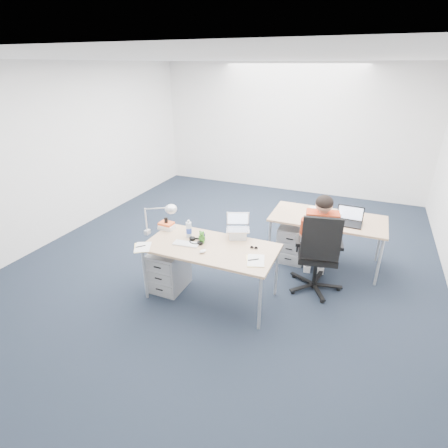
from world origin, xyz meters
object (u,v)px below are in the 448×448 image
Objects in this scene: wireless_keyboard at (186,244)px; bear_figurine at (202,237)px; desk_near at (211,250)px; water_bottle at (189,229)px; sunglasses at (254,248)px; drawer_pedestal_near at (169,269)px; can_koozie at (202,236)px; headphones at (196,241)px; book_stack at (167,226)px; desk_lamp at (156,219)px; office_chair at (316,268)px; cordless_phone at (166,223)px; dark_laptop at (350,216)px; computer_mouse at (203,251)px; far_cup at (339,217)px; drawer_pedestal_far at (293,242)px; seated_person at (319,239)px; silver_laptop at (238,227)px.

bear_figurine is at bearing 27.91° from wireless_keyboard.
desk_near is at bearing -42.14° from bear_figurine.
water_bottle is at bearing 134.76° from bear_figurine.
water_bottle reaches higher than sunglasses.
desk_near reaches higher than drawer_pedestal_near.
can_koozie is at bearing 85.08° from bear_figurine.
headphones is 0.57m from book_stack.
desk_lamp is at bearing -179.43° from sunglasses.
water_bottle is (-0.20, 0.02, 0.06)m from can_koozie.
book_stack is 2.10× the size of sunglasses.
cordless_phone is (-1.94, -0.45, 0.49)m from office_chair.
headphones is 2.13m from dark_laptop.
book_stack reaches higher than computer_mouse.
can_koozie reaches higher than far_cup.
bear_figurine reaches higher than sunglasses.
desk_lamp is at bearing -136.98° from drawer_pedestal_far.
seated_person is at bearing -50.59° from drawer_pedestal_far.
water_bottle is at bearing 159.67° from computer_mouse.
seated_person is at bearing -107.57° from far_cup.
dark_laptop is at bearing 65.75° from computer_mouse.
silver_laptop is 0.86× the size of dark_laptop.
book_stack is (-0.54, 0.19, 0.03)m from headphones.
office_chair is 4.93× the size of headphones.
water_bottle is (-0.36, 0.12, 0.16)m from desk_near.
desk_near is 2.91× the size of drawer_pedestal_far.
desk_lamp reaches higher than bear_figurine.
silver_laptop is at bearing 21.28° from water_bottle.
far_cup is at bearing 36.32° from drawer_pedestal_near.
book_stack is (-0.97, -0.13, -0.11)m from silver_laptop.
can_koozie is at bearing -11.30° from book_stack.
far_cup is at bearing 40.87° from can_koozie.
book_stack is (-1.49, -1.15, 0.50)m from drawer_pedestal_far.
water_bottle is at bearing -31.71° from cordless_phone.
can_koozie is 0.56× the size of book_stack.
silver_laptop is 1.84× the size of cordless_phone.
seated_person is 2.12m from desk_lamp.
desk_near is 16.81× the size of sunglasses.
wireless_keyboard is at bearing -170.63° from bear_figurine.
water_bottle is at bearing -145.68° from dark_laptop.
headphones is 1.14× the size of book_stack.
silver_laptop is 0.68m from wireless_keyboard.
computer_mouse is at bearing -28.55° from book_stack.
wireless_keyboard is (-0.30, -0.07, 0.05)m from desk_near.
desk_near is 0.79m from cordless_phone.
seated_person is 3.72× the size of dark_laptop.
headphones is at bearing 164.88° from bear_figurine.
drawer_pedestal_near is 0.76m from computer_mouse.
drawer_pedestal_near is 0.61m from cordless_phone.
water_bottle is 0.43m from desk_lamp.
bear_figurine is at bearing -158.78° from seated_person.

